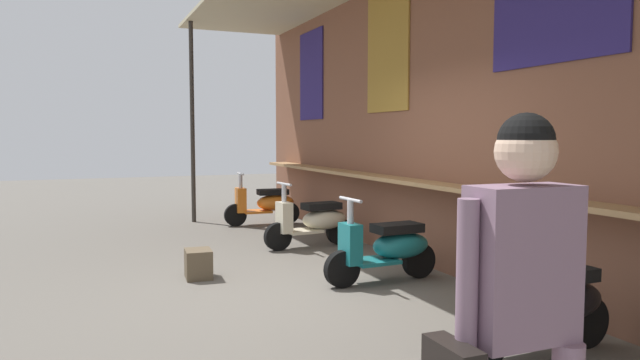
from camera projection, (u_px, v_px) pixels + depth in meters
ground_plane at (299, 293)px, 5.98m from camera, size 35.91×35.91×0.00m
market_stall_facade at (453, 93)px, 6.55m from camera, size 12.83×2.34×3.83m
scooter_orange at (267, 204)px, 10.54m from camera, size 0.48×1.40×0.97m
scooter_cream at (314, 221)px, 8.41m from camera, size 0.50×1.40×0.97m
scooter_teal at (388, 247)px, 6.42m from camera, size 0.47×1.40×0.97m
scooter_black at (545, 304)px, 4.26m from camera, size 0.46×1.40×0.97m
shopper_with_handbag at (519, 289)px, 2.18m from camera, size 0.29×0.67×1.72m
merchandise_crate at (198, 264)px, 6.59m from camera, size 0.39×0.32×0.33m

